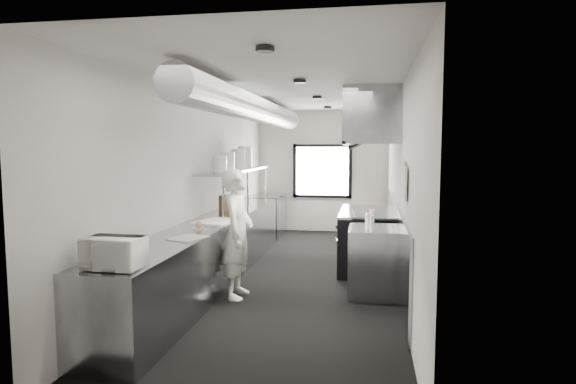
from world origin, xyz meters
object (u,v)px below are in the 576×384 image
at_px(deli_tub_a, 130,245).
at_px(cutting_board, 216,221).
at_px(deli_tub_b, 135,242).
at_px(plate_stack_c, 238,159).
at_px(plate_stack_d, 245,157).
at_px(plate_stack_b, 228,161).
at_px(squeeze_bottle_b, 368,221).
at_px(exhaust_hood, 372,119).
at_px(knife_block, 226,203).
at_px(small_plate, 199,228).
at_px(squeeze_bottle_d, 368,219).
at_px(squeeze_bottle_e, 372,216).
at_px(microwave, 114,253).
at_px(bottle_station, 374,261).
at_px(squeeze_bottle_c, 368,221).
at_px(plate_stack_a, 220,164).
at_px(far_work_table, 266,215).
at_px(pass_shelf, 237,171).
at_px(range, 366,239).
at_px(prep_counter, 212,252).
at_px(squeeze_bottle_a, 372,225).

distance_m(deli_tub_a, cutting_board, 1.94).
xyz_separation_m(deli_tub_b, plate_stack_c, (0.14, 3.55, 0.79)).
distance_m(cutting_board, plate_stack_d, 2.32).
bearing_deg(plate_stack_b, squeeze_bottle_b, -31.25).
xyz_separation_m(exhaust_hood, knife_block, (-2.37, -0.09, -1.36)).
distance_m(small_plate, cutting_board, 0.60).
xyz_separation_m(deli_tub_b, squeeze_bottle_d, (2.41, 1.82, 0.03)).
bearing_deg(knife_block, plate_stack_b, -2.53).
distance_m(deli_tub_b, squeeze_bottle_e, 3.19).
height_order(deli_tub_a, squeeze_bottle_d, squeeze_bottle_d).
bearing_deg(plate_stack_d, cutting_board, -86.31).
bearing_deg(microwave, squeeze_bottle_d, 51.36).
height_order(exhaust_hood, cutting_board, exhaust_hood).
xyz_separation_m(bottle_station, squeeze_bottle_c, (-0.08, -0.03, 0.54)).
distance_m(bottle_station, plate_stack_a, 2.79).
xyz_separation_m(microwave, squeeze_bottle_d, (2.17, 2.65, -0.05)).
bearing_deg(squeeze_bottle_c, squeeze_bottle_d, 91.09).
height_order(far_work_table, plate_stack_b, plate_stack_b).
height_order(far_work_table, plate_stack_c, plate_stack_c).
xyz_separation_m(pass_shelf, range, (2.23, -0.30, -1.07)).
distance_m(bottle_station, cutting_board, 2.25).
relative_size(prep_counter, squeeze_bottle_d, 33.53).
bearing_deg(range, deli_tub_a, -126.64).
relative_size(plate_stack_a, plate_stack_b, 0.84).
xyz_separation_m(squeeze_bottle_d, squeeze_bottle_e, (0.05, 0.21, 0.01)).
relative_size(far_work_table, squeeze_bottle_a, 7.42).
relative_size(deli_tub_a, plate_stack_c, 0.44).
xyz_separation_m(squeeze_bottle_c, squeeze_bottle_e, (0.05, 0.37, 0.01)).
bearing_deg(range, squeeze_bottle_a, -87.37).
height_order(plate_stack_b, squeeze_bottle_d, plate_stack_b).
bearing_deg(exhaust_hood, knife_block, -177.74).
distance_m(bottle_station, squeeze_bottle_a, 0.61).
bearing_deg(plate_stack_b, deli_tub_b, -92.24).
bearing_deg(deli_tub_b, plate_stack_c, 87.80).
bearing_deg(squeeze_bottle_c, deli_tub_a, -143.66).
bearing_deg(knife_block, exhaust_hood, 22.27).
bearing_deg(bottle_station, plate_stack_a, 160.83).
bearing_deg(plate_stack_b, deli_tub_a, -92.14).
xyz_separation_m(exhaust_hood, small_plate, (-2.18, -1.88, -1.48)).
bearing_deg(prep_counter, squeeze_bottle_b, -7.87).
height_order(exhaust_hood, squeeze_bottle_e, exhaust_hood).
relative_size(deli_tub_a, squeeze_bottle_e, 0.78).
distance_m(deli_tub_b, plate_stack_b, 3.08).
xyz_separation_m(microwave, squeeze_bottle_e, (2.23, 2.86, -0.04)).
bearing_deg(squeeze_bottle_d, microwave, -129.36).
xyz_separation_m(range, far_work_table, (-2.19, 2.50, -0.02)).
bearing_deg(pass_shelf, plate_stack_d, 90.09).
bearing_deg(bottle_station, squeeze_bottle_c, -161.07).
xyz_separation_m(small_plate, squeeze_bottle_b, (2.15, 0.38, 0.09)).
xyz_separation_m(plate_stack_b, squeeze_bottle_e, (2.35, -0.95, -0.72)).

